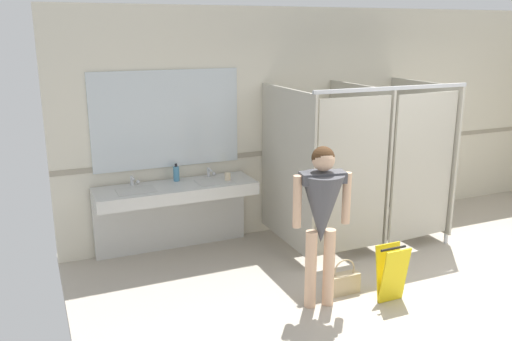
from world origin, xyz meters
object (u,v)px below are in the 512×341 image
object	(u,v)px
paper_cup	(228,177)
wet_floor_sign	(392,273)
person_standing	(322,209)
handbag	(344,282)
soap_dispenser	(176,173)

from	to	relation	value
paper_cup	wet_floor_sign	size ratio (longest dim) A/B	0.16
person_standing	wet_floor_sign	distance (m)	0.99
handbag	wet_floor_sign	xyz separation A→B (m)	(0.33, -0.32, 0.17)
person_standing	handbag	world-z (taller)	person_standing
soap_dispenser	wet_floor_sign	world-z (taller)	soap_dispenser
person_standing	paper_cup	world-z (taller)	person_standing
person_standing	paper_cup	distance (m)	1.66
handbag	person_standing	bearing A→B (deg)	-162.41
soap_dispenser	paper_cup	xyz separation A→B (m)	(0.55, -0.22, -0.04)
person_standing	soap_dispenser	xyz separation A→B (m)	(-0.86, 1.85, -0.03)
person_standing	handbag	bearing A→B (deg)	17.59
person_standing	wet_floor_sign	bearing A→B (deg)	-16.82
handbag	paper_cup	world-z (taller)	paper_cup
person_standing	wet_floor_sign	size ratio (longest dim) A/B	2.76
person_standing	soap_dispenser	distance (m)	2.04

